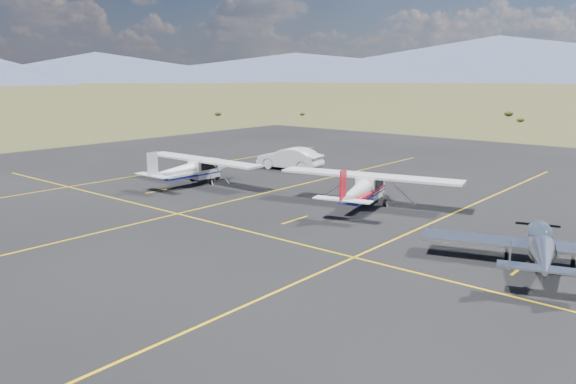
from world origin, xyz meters
TOP-DOWN VIEW (x-y plane):
  - ground at (0.00, 0.00)m, footprint 1600.00×1600.00m
  - apron at (0.00, 7.00)m, footprint 72.00×72.00m
  - aircraft_low_wing at (-2.66, -4.05)m, footprint 6.50×8.80m
  - aircraft_cessna at (1.32, 6.28)m, footprint 6.67×10.23m
  - aircraft_plain at (-0.47, 18.38)m, footprint 5.90×9.84m
  - sedan at (8.40, 17.37)m, footprint 2.53×5.28m

SIDE VIEW (x-z plane):
  - ground at x=0.00m, z-range 0.00..0.00m
  - apron at x=0.00m, z-range -0.01..0.01m
  - sedan at x=8.40m, z-range 0.01..1.68m
  - aircraft_low_wing at x=-2.66m, z-range -0.04..1.88m
  - aircraft_plain at x=-0.47m, z-range -0.14..2.36m
  - aircraft_cessna at x=1.32m, z-range -0.14..2.45m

